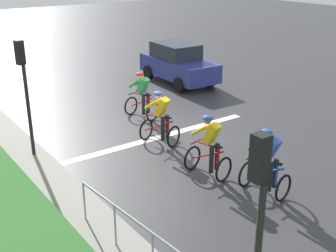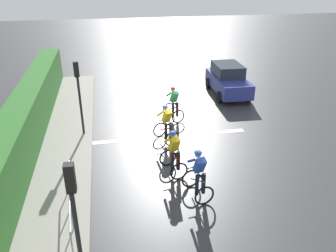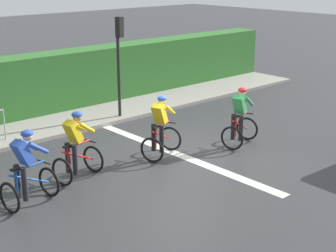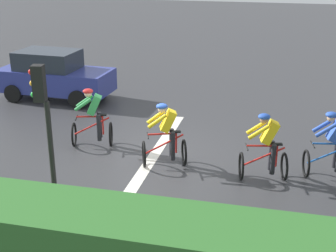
# 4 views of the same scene
# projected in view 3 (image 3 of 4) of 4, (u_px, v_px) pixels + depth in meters

# --- Properties ---
(ground_plane) EXTENTS (80.00, 80.00, 0.00)m
(ground_plane) POSITION_uv_depth(u_px,v_px,m) (180.00, 154.00, 13.76)
(ground_plane) COLOR #333335
(sidewalk_kerb) EXTENTS (2.80, 23.64, 0.12)m
(sidewalk_kerb) POSITION_uv_depth(u_px,v_px,m) (29.00, 127.00, 15.85)
(sidewalk_kerb) COLOR gray
(sidewalk_kerb) RESTS_ON ground
(stone_wall_low) EXTENTS (0.44, 23.64, 0.63)m
(stone_wall_low) POSITION_uv_depth(u_px,v_px,m) (15.00, 114.00, 16.41)
(stone_wall_low) COLOR tan
(stone_wall_low) RESTS_ON ground
(hedge_wall) EXTENTS (1.10, 23.64, 2.06)m
(hedge_wall) POSITION_uv_depth(u_px,v_px,m) (8.00, 90.00, 16.41)
(hedge_wall) COLOR #2D6628
(hedge_wall) RESTS_ON ground
(road_marking_stop_line) EXTENTS (7.00, 0.30, 0.01)m
(road_marking_stop_line) POSITION_uv_depth(u_px,v_px,m) (179.00, 155.00, 13.73)
(road_marking_stop_line) COLOR silver
(road_marking_stop_line) RESTS_ON ground
(cyclist_lead) EXTENTS (0.86, 1.18, 1.66)m
(cyclist_lead) POSITION_uv_depth(u_px,v_px,m) (27.00, 170.00, 10.62)
(cyclist_lead) COLOR black
(cyclist_lead) RESTS_ON ground
(cyclist_second) EXTENTS (0.89, 1.20, 1.66)m
(cyclist_second) POSITION_uv_depth(u_px,v_px,m) (76.00, 148.00, 11.93)
(cyclist_second) COLOR black
(cyclist_second) RESTS_ON ground
(cyclist_mid) EXTENTS (1.01, 1.25, 1.66)m
(cyclist_mid) POSITION_uv_depth(u_px,v_px,m) (161.00, 128.00, 13.36)
(cyclist_mid) COLOR black
(cyclist_mid) RESTS_ON ground
(cyclist_fourth) EXTENTS (0.95, 1.22, 1.66)m
(cyclist_fourth) POSITION_uv_depth(u_px,v_px,m) (240.00, 118.00, 14.24)
(cyclist_fourth) COLOR black
(cyclist_fourth) RESTS_ON ground
(traffic_light_near_crossing) EXTENTS (0.24, 0.31, 3.34)m
(traffic_light_near_crossing) POSITION_uv_depth(u_px,v_px,m) (119.00, 52.00, 16.28)
(traffic_light_near_crossing) COLOR black
(traffic_light_near_crossing) RESTS_ON ground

